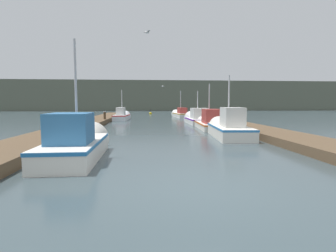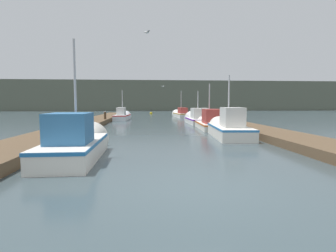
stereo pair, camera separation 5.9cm
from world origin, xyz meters
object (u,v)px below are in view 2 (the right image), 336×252
Objects in this scene: fishing_boat_0 at (78,143)px; seagull_lead at (147,32)px; fishing_boat_3 at (197,119)px; fishing_boat_1 at (227,128)px; mooring_piling_0 at (121,111)px; mooring_piling_1 at (105,117)px; channel_buoy at (151,113)px; fishing_boat_2 at (208,122)px; fishing_boat_4 at (123,116)px; seagull_1 at (163,86)px; fishing_boat_5 at (181,114)px.

seagull_lead reaches higher than fishing_boat_0.
fishing_boat_0 is 0.99× the size of fishing_boat_3.
fishing_boat_1 reaches higher than mooring_piling_0.
channel_buoy is at bearing 76.89° from mooring_piling_1.
seagull_lead is (3.87, -9.39, 5.24)m from mooring_piling_1.
mooring_piling_1 is at bearing 173.52° from fishing_boat_3.
seagull_lead is (-4.49, 0.54, 5.31)m from fishing_boat_1.
mooring_piling_0 is at bearing 116.30° from fishing_boat_2.
fishing_boat_4 is 4.70× the size of mooring_piling_1.
seagull_1 is at bearing 37.61° from mooring_piling_1.
seagull_1 reaches higher than mooring_piling_0.
fishing_boat_4 is 9.44× the size of seagull_lead.
seagull_lead is at bearing -75.64° from fishing_boat_4.
fishing_boat_2 is 10.45m from seagull_1.
fishing_boat_0 is 8.70m from fishing_boat_1.
seagull_1 reaches higher than channel_buoy.
fishing_boat_0 is 20.05m from fishing_boat_4.
fishing_boat_5 is at bearing -27.65° from mooring_piling_0.
fishing_boat_3 is 4.66× the size of mooring_piling_1.
fishing_boat_3 is at bearing 94.41° from fishing_boat_1.
seagull_lead is (-4.54, -8.55, 5.35)m from fishing_boat_3.
mooring_piling_1 is at bearing 150.98° from fishing_boat_2.
fishing_boat_1 is at bearing 53.23° from seagull_lead.
fishing_boat_3 is at bearing 63.25° from fishing_boat_0.
channel_buoy is at bearing 80.55° from fishing_boat_4.
fishing_boat_1 is 1.13× the size of fishing_boat_3.
fishing_boat_4 is 15.44m from seagull_lead.
mooring_piling_0 is 1.33× the size of channel_buoy.
mooring_piling_1 is (-8.36, 9.92, 0.07)m from fishing_boat_1.
seagull_1 reaches higher than fishing_boat_2.
fishing_boat_1 reaches higher than fishing_boat_3.
seagull_lead is at bearing -118.78° from fishing_boat_3.
fishing_boat_5 is at bearing 73.86° from fishing_boat_0.
fishing_boat_5 is at bearing -126.24° from seagull_1.
mooring_piling_0 is at bearing 113.92° from fishing_boat_1.
seagull_lead is (2.43, 5.82, 5.29)m from fishing_boat_0.
fishing_boat_2 is 10.92× the size of seagull_lead.
fishing_boat_3 is 16.99m from mooring_piling_0.
fishing_boat_0 is at bearing -137.89° from fishing_boat_1.
fishing_boat_5 is at bearing 90.19° from fishing_boat_3.
fishing_boat_3 is at bearing -79.05° from channel_buoy.
fishing_boat_4 is (-7.24, 10.04, 0.01)m from fishing_boat_2.
fishing_boat_1 is 10.61× the size of seagull_lead.
fishing_boat_5 is 6.04× the size of channel_buoy.
mooring_piling_0 is (-8.18, 4.28, 0.23)m from fishing_boat_5.
seagull_1 is at bearing 142.84° from seagull_lead.
fishing_boat_4 is at bearing -150.82° from fishing_boat_5.
fishing_boat_3 is at bearing -5.67° from mooring_piling_1.
fishing_boat_5 is at bearing 95.12° from fishing_boat_1.
mooring_piling_0 is at bearing 118.67° from fishing_boat_3.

